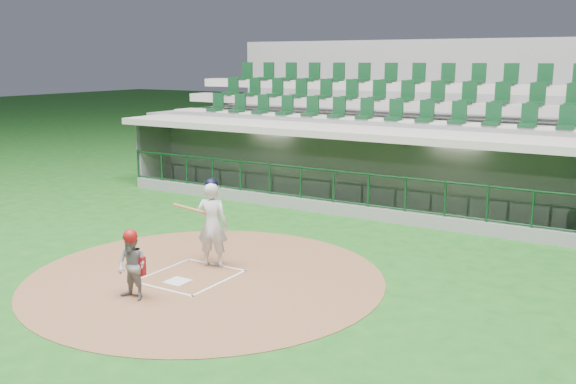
% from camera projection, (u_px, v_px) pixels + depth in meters
% --- Properties ---
extents(ground, '(120.00, 120.00, 0.00)m').
position_uv_depth(ground, '(200.00, 273.00, 13.23)').
color(ground, '#164C15').
rests_on(ground, ground).
extents(dirt_circle, '(7.20, 7.20, 0.01)m').
position_uv_depth(dirt_circle, '(205.00, 278.00, 12.91)').
color(dirt_circle, brown).
rests_on(dirt_circle, ground).
extents(home_plate, '(0.43, 0.43, 0.02)m').
position_uv_depth(home_plate, '(177.00, 281.00, 12.64)').
color(home_plate, silver).
rests_on(home_plate, dirt_circle).
extents(batter_box_chalk, '(1.55, 1.80, 0.01)m').
position_uv_depth(batter_box_chalk, '(191.00, 276.00, 12.97)').
color(batter_box_chalk, silver).
rests_on(batter_box_chalk, ground).
extents(dugout_structure, '(16.40, 3.70, 3.00)m').
position_uv_depth(dugout_structure, '(366.00, 172.00, 19.48)').
color(dugout_structure, gray).
rests_on(dugout_structure, ground).
extents(seating_deck, '(17.00, 6.72, 5.15)m').
position_uv_depth(seating_deck, '(400.00, 145.00, 22.05)').
color(seating_deck, slate).
rests_on(seating_deck, ground).
extents(batter, '(0.92, 0.95, 1.90)m').
position_uv_depth(batter, '(212.00, 223.00, 13.44)').
color(batter, silver).
rests_on(batter, dirt_circle).
extents(catcher, '(0.62, 0.49, 1.32)m').
position_uv_depth(catcher, '(132.00, 265.00, 11.62)').
color(catcher, gray).
rests_on(catcher, dirt_circle).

